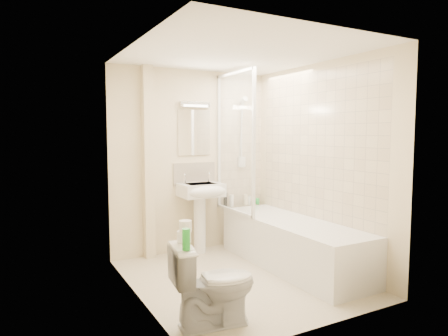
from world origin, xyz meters
TOP-DOWN VIEW (x-y plane):
  - floor at (0.00, 0.00)m, footprint 2.50×2.50m
  - wall_back at (0.00, 1.25)m, footprint 2.20×0.02m
  - wall_left at (-1.10, 0.00)m, footprint 0.02×2.50m
  - wall_right at (1.10, 0.00)m, footprint 0.02×2.50m
  - ceiling at (0.00, 0.00)m, footprint 2.20×2.50m
  - tile_back at (0.75, 1.24)m, footprint 0.70×0.01m
  - tile_right at (1.09, 0.04)m, footprint 0.01×2.10m
  - pipe_boxing at (-0.62, 1.19)m, footprint 0.12×0.12m
  - splashback at (0.03, 1.24)m, footprint 0.60×0.02m
  - mirror at (0.03, 1.24)m, footprint 0.46×0.01m
  - strip_light at (0.03, 1.22)m, footprint 0.42×0.07m
  - bathtub at (0.75, 0.04)m, footprint 0.70×2.10m
  - shower_screen at (0.40, 0.80)m, footprint 0.04×0.92m
  - shower_fixture at (0.75, 1.19)m, footprint 0.10×0.16m
  - pedestal_sink at (0.03, 1.01)m, footprint 0.54×0.49m
  - bottle_black_a at (0.46, 1.16)m, footprint 0.05×0.05m
  - bottle_white_a at (0.56, 1.16)m, footprint 0.06×0.06m
  - bottle_cream at (0.79, 1.16)m, footprint 0.06×0.06m
  - bottle_white_b at (0.85, 1.16)m, footprint 0.05×0.05m
  - bottle_green at (0.99, 1.16)m, footprint 0.06×0.06m
  - toilet at (-0.72, -0.80)m, footprint 0.57×0.79m
  - toilet_roll_lower at (-0.94, -0.71)m, footprint 0.11×0.11m
  - toilet_roll_upper at (-0.94, -0.74)m, footprint 0.10×0.10m
  - green_bottle at (-1.00, -0.91)m, footprint 0.06×0.06m

SIDE VIEW (x-z plane):
  - floor at x=0.00m, z-range 0.00..0.00m
  - bathtub at x=0.75m, z-range 0.01..0.56m
  - toilet at x=-0.72m, z-range 0.00..0.70m
  - bottle_green at x=0.99m, z-range 0.55..0.64m
  - bottle_white_b at x=0.85m, z-range 0.55..0.68m
  - bottle_cream at x=0.79m, z-range 0.55..0.70m
  - bottle_white_a at x=0.56m, z-range 0.55..0.72m
  - bottle_black_a at x=0.46m, z-range 0.55..0.76m
  - pedestal_sink at x=0.03m, z-range 0.21..1.26m
  - toilet_roll_lower at x=-0.94m, z-range 0.70..0.79m
  - green_bottle at x=-1.00m, z-range 0.70..0.86m
  - toilet_roll_upper at x=-0.94m, z-range 0.79..0.88m
  - splashback at x=0.03m, z-range 0.88..1.18m
  - wall_back at x=0.00m, z-range 0.00..2.40m
  - wall_left at x=-1.10m, z-range 0.00..2.40m
  - wall_right at x=1.10m, z-range 0.00..2.40m
  - pipe_boxing at x=-0.62m, z-range 0.00..2.40m
  - tile_back at x=0.75m, z-range 0.55..2.30m
  - tile_right at x=1.09m, z-range 0.55..2.30m
  - shower_screen at x=0.40m, z-range 0.55..2.35m
  - shower_fixture at x=0.75m, z-range 1.05..2.04m
  - mirror at x=0.03m, z-range 1.28..1.88m
  - strip_light at x=0.03m, z-range 1.92..1.98m
  - ceiling at x=0.00m, z-range 2.39..2.41m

